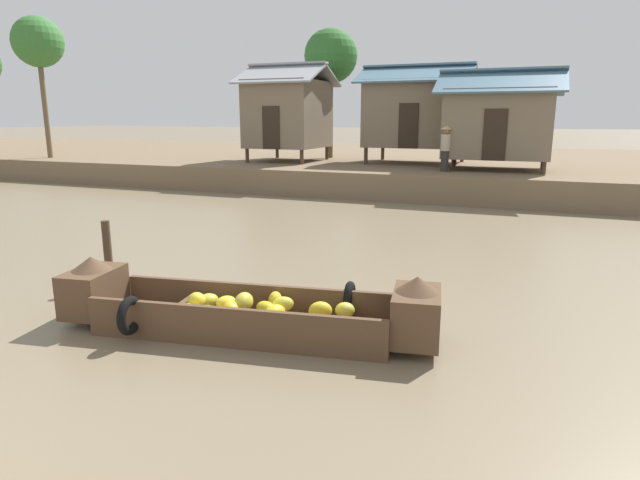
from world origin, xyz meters
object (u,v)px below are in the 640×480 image
stilt_house_mid_left (417,112)px  mooring_post (108,254)px  stilt_house_left (288,113)px  vendor_person (445,146)px  banana_boat (245,310)px  stilt_house_mid_right (498,122)px  palm_tree_far (331,57)px  palm_tree_mid (38,43)px

stilt_house_mid_left → mooring_post: stilt_house_mid_left is taller
stilt_house_left → vendor_person: 7.91m
mooring_post → banana_boat: bearing=-16.4°
stilt_house_mid_right → palm_tree_far: palm_tree_far is taller
stilt_house_mid_left → stilt_house_left: bearing=-170.4°
stilt_house_mid_right → vendor_person: size_ratio=2.70×
palm_tree_mid → vendor_person: 19.84m
palm_tree_mid → stilt_house_mid_left: bearing=11.0°
banana_boat → stilt_house_mid_left: bearing=94.2°
banana_boat → mooring_post: bearing=163.6°
stilt_house_left → palm_tree_far: (1.08, 2.61, 2.62)m
stilt_house_mid_right → palm_tree_mid: bearing=-175.9°
vendor_person → palm_tree_mid: bearing=-179.8°
stilt_house_mid_left → mooring_post: (-1.96, -16.44, -2.54)m
palm_tree_far → vendor_person: palm_tree_far is taller
palm_tree_far → banana_boat: bearing=-72.9°
banana_boat → stilt_house_left: bearing=112.8°
stilt_house_mid_left → palm_tree_mid: palm_tree_mid is taller
stilt_house_mid_right → stilt_house_mid_left: bearing=151.2°
stilt_house_left → palm_tree_mid: bearing=-168.3°
palm_tree_far → mooring_post: size_ratio=5.13×
vendor_person → mooring_post: bearing=-106.0°
stilt_house_mid_left → stilt_house_mid_right: size_ratio=1.06×
banana_boat → vendor_person: size_ratio=3.21×
banana_boat → mooring_post: (-3.23, 0.95, 0.26)m
stilt_house_left → vendor_person: size_ratio=2.59×
palm_tree_mid → vendor_person: (19.33, 0.06, -4.47)m
banana_boat → stilt_house_left: stilt_house_left is taller
banana_boat → palm_tree_far: size_ratio=0.87×
vendor_person → banana_boat: bearing=-92.1°
banana_boat → palm_tree_far: 20.64m
palm_tree_mid → palm_tree_far: (12.97, 5.08, -0.62)m
stilt_house_mid_left → palm_tree_far: size_ratio=0.78×
stilt_house_left → mooring_post: 16.12m
vendor_person → mooring_post: 13.67m
banana_boat → stilt_house_left: size_ratio=1.24×
stilt_house_mid_left → banana_boat: bearing=-85.8°
banana_boat → palm_tree_mid: bearing=143.4°
stilt_house_left → mooring_post: stilt_house_left is taller
palm_tree_mid → vendor_person: size_ratio=4.00×
stilt_house_left → stilt_house_mid_left: 5.73m
banana_boat → mooring_post: size_ratio=4.49×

